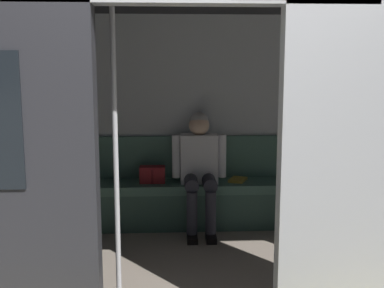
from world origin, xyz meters
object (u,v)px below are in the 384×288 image
(bench_seat, at_px, (180,194))
(grab_pole_door, at_px, (116,153))
(person_seated, at_px, (199,163))
(handbag, at_px, (152,174))
(train_car, at_px, (172,84))
(book, at_px, (238,180))

(bench_seat, distance_m, grab_pole_door, 1.84)
(bench_seat, xyz_separation_m, grab_pole_door, (0.47, 1.63, 0.72))
(grab_pole_door, bearing_deg, person_seated, -113.01)
(bench_seat, distance_m, handbag, 0.34)
(train_car, distance_m, person_seated, 1.23)
(train_car, height_order, book, train_car)
(book, xyz_separation_m, grab_pole_door, (1.08, 1.69, 0.60))
(bench_seat, height_order, handbag, handbag)
(bench_seat, bearing_deg, handbag, -8.90)
(bench_seat, xyz_separation_m, book, (-0.61, -0.06, 0.12))
(book, relative_size, grab_pole_door, 0.10)
(bench_seat, xyz_separation_m, person_seated, (-0.20, 0.05, 0.33))
(handbag, bearing_deg, train_car, 101.64)
(handbag, bearing_deg, grab_pole_door, 83.54)
(person_seated, distance_m, handbag, 0.51)
(train_car, bearing_deg, grab_pole_door, 61.14)
(train_car, bearing_deg, handbag, -78.36)
(train_car, relative_size, grab_pole_door, 2.95)
(person_seated, relative_size, handbag, 4.62)
(train_car, xyz_separation_m, grab_pole_door, (0.39, 0.70, -0.43))
(train_car, bearing_deg, person_seated, -107.86)
(bench_seat, bearing_deg, grab_pole_door, 73.99)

